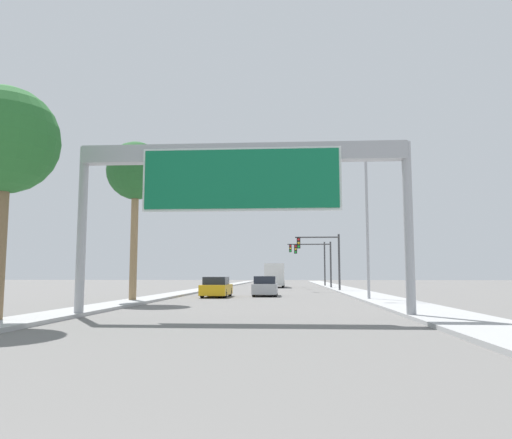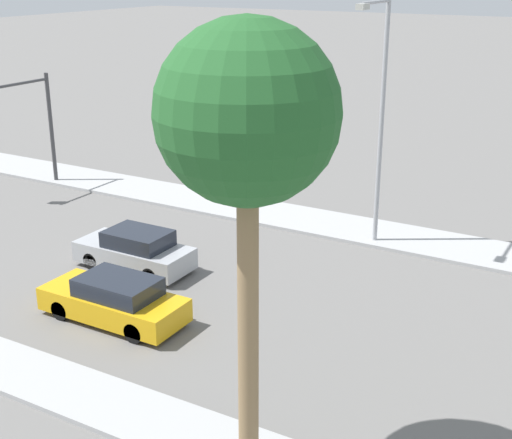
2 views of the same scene
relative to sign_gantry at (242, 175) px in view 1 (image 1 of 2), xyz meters
The scene contains 12 objects.
sidewalk_right 43.19m from the sign_gantry, 79.58° to the left, with size 3.00×120.00×0.15m.
median_strip_left 43.10m from the sign_gantry, 99.77° to the left, with size 2.00×120.00×0.15m.
sign_gantry is the anchor object (origin of this frame).
car_far_right 18.45m from the sign_gantry, 101.35° to the left, with size 1.85×4.75×1.48m.
car_far_left 20.05m from the sign_gantry, 90.00° to the left, with size 1.83×4.40×1.52m.
truck_box_primary 45.88m from the sign_gantry, 90.00° to the left, with size 2.40×8.38×3.01m.
traffic_light_near_intersection 30.64m from the sign_gantry, 80.04° to the left, with size 4.40×0.32×5.61m.
traffic_light_mid_block 40.50m from the sign_gantry, 82.61° to the left, with size 4.57×0.32×5.52m.
traffic_light_far_intersection 50.40m from the sign_gantry, 84.24° to the left, with size 5.23×0.32×6.14m.
palm_tree_foreground 8.58m from the sign_gantry, 159.72° to the right, with size 3.76×3.76×8.21m.
palm_tree_background 12.89m from the sign_gantry, 126.26° to the left, with size 3.56×3.56×9.77m.
street_lamp_right 14.32m from the sign_gantry, 62.97° to the left, with size 2.88×0.28×9.53m.
Camera 1 is at (1.85, -1.42, 1.65)m, focal length 35.00 mm.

